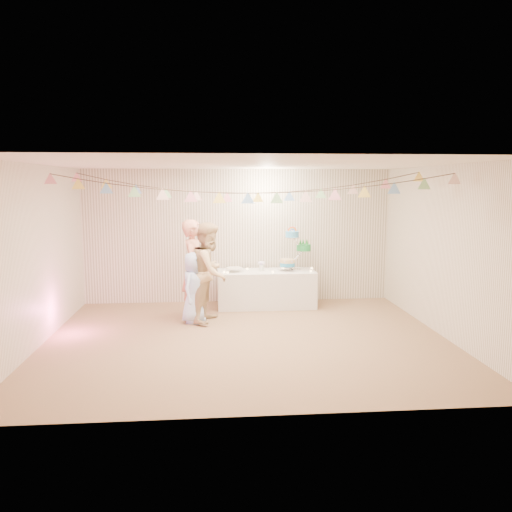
{
  "coord_description": "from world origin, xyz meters",
  "views": [
    {
      "loc": [
        -0.48,
        -7.22,
        2.32
      ],
      "look_at": [
        0.2,
        0.8,
        1.15
      ],
      "focal_mm": 35.0,
      "sensor_mm": 36.0,
      "label": 1
    }
  ],
  "objects": [
    {
      "name": "tealight_5",
      "position": [
        1.4,
        2.16,
        0.7
      ],
      "size": [
        0.04,
        0.04,
        0.03
      ],
      "primitive_type": "cylinder",
      "color": "#FFD88C",
      "rests_on": "table"
    },
    {
      "name": "tealight_0",
      "position": [
        -0.3,
        1.86,
        0.7
      ],
      "size": [
        0.04,
        0.04,
        0.03
      ],
      "primitive_type": "cylinder",
      "color": "#FFD88C",
      "rests_on": "table"
    },
    {
      "name": "ceiling",
      "position": [
        0.0,
        0.0,
        2.6
      ],
      "size": [
        6.0,
        6.0,
        0.0
      ],
      "primitive_type": "plane",
      "color": "silver",
      "rests_on": "ground"
    },
    {
      "name": "person_adult_b",
      "position": [
        -0.56,
        1.09,
        0.84
      ],
      "size": [
        0.85,
        0.97,
        1.68
      ],
      "primitive_type": "imported",
      "rotation": [
        0.0,
        0.0,
        1.26
      ],
      "color": "tan",
      "rests_on": "floor"
    },
    {
      "name": "table",
      "position": [
        0.5,
        2.01,
        0.34
      ],
      "size": [
        1.83,
        0.73,
        0.69
      ],
      "primitive_type": "cube",
      "color": "silver",
      "rests_on": "floor"
    },
    {
      "name": "tealight_2",
      "position": [
        0.6,
        1.79,
        0.7
      ],
      "size": [
        0.04,
        0.04,
        0.03
      ],
      "primitive_type": "cylinder",
      "color": "#FFD88C",
      "rests_on": "table"
    },
    {
      "name": "posy",
      "position": [
        0.41,
        2.06,
        0.84
      ],
      "size": [
        0.16,
        0.16,
        0.18
      ],
      "primitive_type": null,
      "color": "white",
      "rests_on": "table"
    },
    {
      "name": "left_wall",
      "position": [
        -3.0,
        0.0,
        1.3
      ],
      "size": [
        5.0,
        5.0,
        0.0
      ],
      "primitive_type": "plane",
      "color": "silver",
      "rests_on": "ground"
    },
    {
      "name": "cake_bottom",
      "position": [
        0.9,
        2.0,
        0.84
      ],
      "size": [
        0.31,
        0.31,
        0.15
      ],
      "primitive_type": null,
      "color": "#298AC1",
      "rests_on": "cake_stand"
    },
    {
      "name": "right_wall",
      "position": [
        3.0,
        0.0,
        1.3
      ],
      "size": [
        5.0,
        5.0,
        0.0
      ],
      "primitive_type": "plane",
      "color": "silver",
      "rests_on": "ground"
    },
    {
      "name": "cake_top_tier",
      "position": [
        0.99,
        2.03,
        1.38
      ],
      "size": [
        0.25,
        0.25,
        0.19
      ],
      "primitive_type": null,
      "color": "#4095CB",
      "rests_on": "cake_stand"
    },
    {
      "name": "back_wall",
      "position": [
        0.0,
        2.5,
        1.3
      ],
      "size": [
        6.0,
        6.0,
        0.0
      ],
      "primitive_type": "plane",
      "color": "silver",
      "rests_on": "ground"
    },
    {
      "name": "front_wall",
      "position": [
        0.0,
        -2.5,
        1.3
      ],
      "size": [
        6.0,
        6.0,
        0.0
      ],
      "primitive_type": "plane",
      "color": "silver",
      "rests_on": "ground"
    },
    {
      "name": "person_adult_a",
      "position": [
        -0.83,
        1.44,
        0.85
      ],
      "size": [
        0.54,
        0.7,
        1.71
      ],
      "primitive_type": "imported",
      "rotation": [
        0.0,
        0.0,
        1.35
      ],
      "color": "#E08E75",
      "rests_on": "floor"
    },
    {
      "name": "cake_stand",
      "position": [
        1.05,
        2.06,
        1.14
      ],
      "size": [
        0.69,
        0.41,
        0.77
      ],
      "primitive_type": null,
      "color": "silver",
      "rests_on": "table"
    },
    {
      "name": "person_child",
      "position": [
        -0.83,
        1.02,
        0.6
      ],
      "size": [
        0.6,
        0.69,
        1.2
      ],
      "primitive_type": "imported",
      "rotation": [
        0.0,
        0.0,
        1.13
      ],
      "color": "#B4CCFF",
      "rests_on": "floor"
    },
    {
      "name": "tealight_4",
      "position": [
        1.32,
        1.83,
        0.7
      ],
      "size": [
        0.04,
        0.04,
        0.03
      ],
      "primitive_type": "cylinder",
      "color": "#FFD88C",
      "rests_on": "table"
    },
    {
      "name": "bunting_front",
      "position": [
        0.0,
        -0.2,
        2.32
      ],
      "size": [
        5.6,
        0.9,
        0.36
      ],
      "primitive_type": null,
      "color": "#72A5E5",
      "rests_on": "ceiling"
    },
    {
      "name": "tealight_6",
      "position": [
        -0.24,
        1.83,
        0.7
      ],
      "size": [
        0.04,
        0.04,
        0.03
      ],
      "primitive_type": "cylinder",
      "color": "#FFD88C",
      "rests_on": "table"
    },
    {
      "name": "floor",
      "position": [
        0.0,
        0.0,
        0.0
      ],
      "size": [
        6.0,
        6.0,
        0.0
      ],
      "primitive_type": "plane",
      "color": "brown",
      "rests_on": "ground"
    },
    {
      "name": "bunting_back",
      "position": [
        0.0,
        1.1,
        2.35
      ],
      "size": [
        5.6,
        1.1,
        0.4
      ],
      "primitive_type": null,
      "color": "pink",
      "rests_on": "ceiling"
    },
    {
      "name": "cake_middle",
      "position": [
        1.23,
        2.15,
        1.11
      ],
      "size": [
        0.27,
        0.27,
        0.22
      ],
      "primitive_type": null,
      "color": "#1C833A",
      "rests_on": "cake_stand"
    },
    {
      "name": "tealight_1",
      "position": [
        0.15,
        2.19,
        0.7
      ],
      "size": [
        0.04,
        0.04,
        0.03
      ],
      "primitive_type": "cylinder",
      "color": "#FFD88C",
      "rests_on": "table"
    },
    {
      "name": "tealight_3",
      "position": [
        0.85,
        2.23,
        0.7
      ],
      "size": [
        0.04,
        0.04,
        0.03
      ],
      "primitive_type": "cylinder",
      "color": "#FFD88C",
      "rests_on": "table"
    },
    {
      "name": "platter",
      "position": [
        -0.11,
        1.96,
        0.76
      ],
      "size": [
        0.3,
        0.3,
        0.02
      ],
      "primitive_type": "cylinder",
      "color": "white",
      "rests_on": "table"
    }
  ]
}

